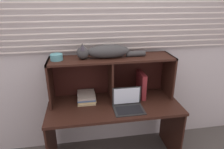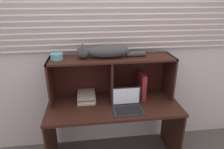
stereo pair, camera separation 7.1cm
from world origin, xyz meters
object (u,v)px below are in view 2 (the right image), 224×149
at_px(cat, 105,51).
at_px(book_stack, 86,97).
at_px(small_basket, 57,57).
at_px(laptop, 127,105).
at_px(binder_upright, 141,85).

distance_m(cat, book_stack, 0.57).
bearing_deg(small_basket, laptop, -19.39).
relative_size(cat, laptop, 2.36).
xyz_separation_m(laptop, book_stack, (-0.42, 0.25, -0.01)).
relative_size(laptop, small_basket, 2.48).
height_order(book_stack, small_basket, small_basket).
distance_m(binder_upright, small_basket, 0.99).
xyz_separation_m(laptop, small_basket, (-0.71, 0.25, 0.48)).
bearing_deg(small_basket, cat, 0.00).
bearing_deg(cat, laptop, -50.89).
bearing_deg(book_stack, cat, -0.39).
height_order(laptop, book_stack, laptop).
xyz_separation_m(cat, book_stack, (-0.22, 0.00, -0.52)).
relative_size(binder_upright, small_basket, 2.35).
relative_size(cat, binder_upright, 2.50).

